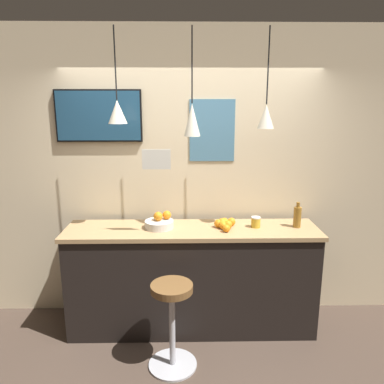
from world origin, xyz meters
TOP-DOWN VIEW (x-y plane):
  - ground_plane at (0.00, 0.00)m, footprint 14.00×14.00m
  - back_wall at (0.00, 0.96)m, footprint 8.00×0.06m
  - service_counter at (0.00, 0.57)m, footprint 2.38×0.56m
  - bar_stool at (-0.17, 0.00)m, footprint 0.41×0.41m
  - fruit_bowl at (-0.30, 0.59)m, footprint 0.27×0.27m
  - orange_pile at (0.30, 0.58)m, footprint 0.21×0.25m
  - juice_bottle at (0.99, 0.59)m, footprint 0.07×0.07m
  - spread_jar at (0.60, 0.59)m, footprint 0.09×0.09m
  - pendant_lamp_left at (-0.64, 0.54)m, footprint 0.16×0.16m
  - pendant_lamp_middle at (0.00, 0.54)m, footprint 0.14×0.14m
  - pendant_lamp_right at (0.64, 0.54)m, footprint 0.14×0.14m
  - mounted_tv at (-0.89, 0.91)m, footprint 0.82×0.04m
  - hanging_menu_board at (-0.30, 0.37)m, footprint 0.24×0.01m
  - wall_poster at (0.20, 0.92)m, footprint 0.44×0.01m

SIDE VIEW (x-z plane):
  - ground_plane at x=0.00m, z-range 0.00..0.00m
  - bar_stool at x=-0.17m, z-range 0.11..0.87m
  - service_counter at x=0.00m, z-range 0.00..1.04m
  - orange_pile at x=0.30m, z-range 1.03..1.12m
  - spread_jar at x=0.60m, z-range 1.03..1.14m
  - fruit_bowl at x=-0.30m, z-range 1.01..1.16m
  - juice_bottle at x=0.99m, z-range 1.01..1.26m
  - back_wall at x=0.00m, z-range 0.00..2.90m
  - hanging_menu_board at x=-0.30m, z-range 1.63..1.80m
  - wall_poster at x=0.20m, z-range 1.61..2.21m
  - pendant_lamp_middle at x=0.00m, z-range 1.59..2.49m
  - mounted_tv at x=-0.89m, z-range 1.81..2.30m
  - pendant_lamp_right at x=0.64m, z-range 1.65..2.49m
  - pendant_lamp_left at x=-0.64m, z-range 1.71..2.51m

